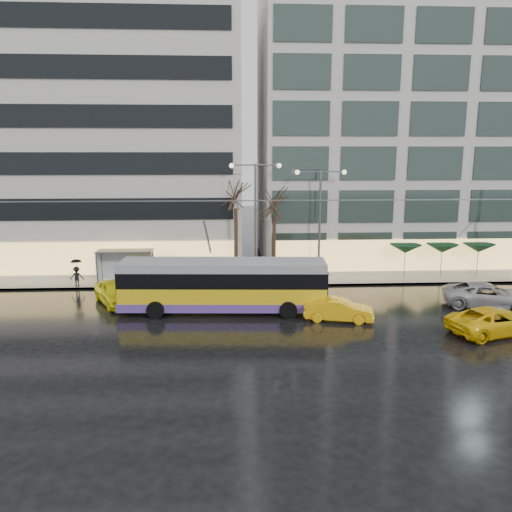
{
  "coord_description": "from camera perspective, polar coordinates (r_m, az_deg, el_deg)",
  "views": [
    {
      "loc": [
        -0.04,
        -27.34,
        9.83
      ],
      "look_at": [
        1.73,
        5.0,
        3.22
      ],
      "focal_mm": 35.0,
      "sensor_mm": 36.0,
      "label": 1
    }
  ],
  "objects": [
    {
      "name": "pedestrian_a",
      "position": [
        39.2,
        -9.9,
        -0.72
      ],
      "size": [
        1.28,
        1.29,
        2.19
      ],
      "color": "black",
      "rests_on": "sidewalk"
    },
    {
      "name": "catenary",
      "position": [
        35.73,
        -1.43,
        2.55
      ],
      "size": [
        42.24,
        5.12,
        7.0
      ],
      "color": "#595B60",
      "rests_on": "ground"
    },
    {
      "name": "taxi_c",
      "position": [
        30.94,
        25.55,
        -6.72
      ],
      "size": [
        5.79,
        3.81,
        1.48
      ],
      "primitive_type": "imported",
      "rotation": [
        0.0,
        0.0,
        1.85
      ],
      "color": "yellow",
      "rests_on": "ground"
    },
    {
      "name": "parasol_b",
      "position": [
        42.6,
        20.5,
        0.82
      ],
      "size": [
        2.5,
        2.5,
        2.65
      ],
      "color": "#595B60",
      "rests_on": "sidewalk"
    },
    {
      "name": "sedan_silver",
      "position": [
        36.06,
        24.95,
        -4.11
      ],
      "size": [
        6.1,
        4.0,
        1.56
      ],
      "primitive_type": "imported",
      "rotation": [
        0.0,
        0.0,
        1.3
      ],
      "color": "#A4A3A8",
      "rests_on": "ground"
    },
    {
      "name": "parasol_c",
      "position": [
        43.89,
        24.1,
        0.84
      ],
      "size": [
        2.5,
        2.5,
        2.65
      ],
      "color": "#595B60",
      "rests_on": "sidewalk"
    },
    {
      "name": "street_lamp_near",
      "position": [
        38.39,
        -0.07,
        5.79
      ],
      "size": [
        3.96,
        0.36,
        9.03
      ],
      "color": "#595B60",
      "rests_on": "sidewalk"
    },
    {
      "name": "building_left",
      "position": [
        49.03,
        -22.67,
        12.21
      ],
      "size": [
        34.0,
        14.0,
        22.0
      ],
      "primitive_type": "cube",
      "color": "#BAB8B2",
      "rests_on": "sidewalk"
    },
    {
      "name": "bus_shelter",
      "position": [
        39.72,
        -15.19,
        -0.3
      ],
      "size": [
        4.2,
        1.6,
        2.51
      ],
      "color": "#595B60",
      "rests_on": "sidewalk"
    },
    {
      "name": "pedestrian_c",
      "position": [
        39.4,
        -19.82,
        -1.71
      ],
      "size": [
        1.03,
        0.89,
        2.11
      ],
      "color": "black",
      "rests_on": "sidewalk"
    },
    {
      "name": "trolleybus",
      "position": [
        31.59,
        -3.78,
        -3.55
      ],
      "size": [
        13.05,
        5.39,
        5.99
      ],
      "color": "gold",
      "rests_on": "ground"
    },
    {
      "name": "taxi_a",
      "position": [
        34.66,
        -15.84,
        -4.03
      ],
      "size": [
        3.86,
        4.97,
        1.58
      ],
      "primitive_type": "imported",
      "rotation": [
        0.0,
        0.0,
        0.5
      ],
      "color": "#FFFC0D",
      "rests_on": "ground"
    },
    {
      "name": "pedestrian_b",
      "position": [
        40.15,
        -12.39,
        -1.36
      ],
      "size": [
        1.11,
        1.1,
        1.81
      ],
      "color": "black",
      "rests_on": "sidewalk"
    },
    {
      "name": "parasol_a",
      "position": [
        41.49,
        16.7,
        0.79
      ],
      "size": [
        2.5,
        2.5,
        2.65
      ],
      "color": "#595B60",
      "rests_on": "sidewalk"
    },
    {
      "name": "street_lamp_far",
      "position": [
        39.0,
        7.32,
        5.38
      ],
      "size": [
        3.96,
        0.36,
        8.53
      ],
      "color": "#595B60",
      "rests_on": "sidewalk"
    },
    {
      "name": "kerb",
      "position": [
        37.73,
        0.08,
        -3.45
      ],
      "size": [
        80.0,
        0.1,
        0.15
      ],
      "primitive_type": "cube",
      "color": "slate",
      "rests_on": "ground"
    },
    {
      "name": "taxi_b",
      "position": [
        30.53,
        9.43,
        -6.06
      ],
      "size": [
        4.35,
        2.3,
        1.36
      ],
      "primitive_type": "imported",
      "rotation": [
        0.0,
        0.0,
        1.35
      ],
      "color": "#FEB50D",
      "rests_on": "ground"
    },
    {
      "name": "building_right",
      "position": [
        50.18,
        19.79,
        14.1
      ],
      "size": [
        32.0,
        14.0,
        25.0
      ],
      "primitive_type": "cube",
      "color": "#BAB8B2",
      "rests_on": "sidewalk"
    },
    {
      "name": "tree_b",
      "position": [
        38.85,
        2.12,
        6.46
      ],
      "size": [
        3.2,
        3.2,
        7.7
      ],
      "color": "black",
      "rests_on": "sidewalk"
    },
    {
      "name": "tree_a",
      "position": [
        38.44,
        -2.34,
        7.43
      ],
      "size": [
        3.2,
        3.2,
        8.4
      ],
      "color": "black",
      "rests_on": "sidewalk"
    },
    {
      "name": "sidewalk",
      "position": [
        42.52,
        -0.3,
        -1.73
      ],
      "size": [
        80.0,
        10.0,
        0.15
      ],
      "primitive_type": "cube",
      "color": "gray",
      "rests_on": "ground"
    },
    {
      "name": "ground",
      "position": [
        29.05,
        -2.9,
        -8.26
      ],
      "size": [
        140.0,
        140.0,
        0.0
      ],
      "primitive_type": "plane",
      "color": "black",
      "rests_on": "ground"
    }
  ]
}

